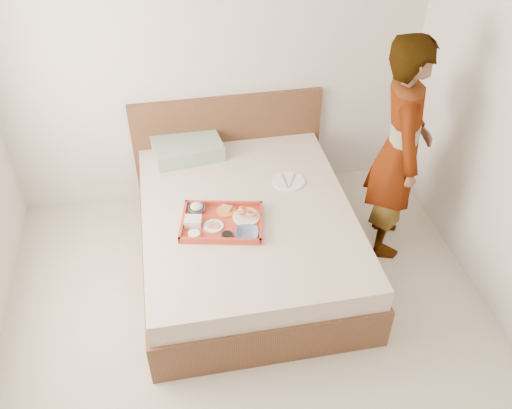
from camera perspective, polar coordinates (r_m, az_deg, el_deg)
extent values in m
cube|color=beige|center=(3.78, 0.50, -16.62)|extent=(3.50, 4.00, 0.01)
cube|color=silver|center=(4.48, -4.50, 15.20)|extent=(3.50, 0.01, 2.60)
cube|color=brown|center=(4.23, -0.92, -3.25)|extent=(1.65, 2.00, 0.53)
cube|color=brown|center=(4.86, -2.94, 6.26)|extent=(1.65, 0.06, 0.95)
cube|color=#9AB29A|center=(4.62, -7.20, 5.85)|extent=(0.60, 0.45, 0.13)
cube|color=#B33420|center=(3.91, -3.59, -1.83)|extent=(0.65, 0.53, 0.05)
cylinder|color=white|center=(3.95, -1.01, -1.31)|extent=(0.24, 0.24, 0.01)
imported|color=navy|center=(3.80, -0.96, -3.08)|extent=(0.19, 0.19, 0.04)
cylinder|color=black|center=(3.79, -3.04, -3.31)|extent=(0.10, 0.10, 0.03)
cylinder|color=white|center=(3.89, -4.48, -2.28)|extent=(0.17, 0.17, 0.01)
cylinder|color=orange|center=(4.01, -3.16, -0.65)|extent=(0.17, 0.17, 0.01)
imported|color=navy|center=(4.03, -6.23, -0.44)|extent=(0.15, 0.15, 0.04)
cube|color=silver|center=(3.91, -6.62, -1.76)|extent=(0.14, 0.12, 0.05)
cylinder|color=white|center=(3.82, -6.50, -3.14)|extent=(0.10, 0.10, 0.03)
cylinder|color=white|center=(4.32, 3.44, 2.45)|extent=(0.32, 0.32, 0.01)
imported|color=beige|center=(4.16, 14.84, 5.49)|extent=(0.59, 0.74, 1.79)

